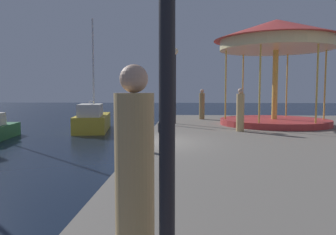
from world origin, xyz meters
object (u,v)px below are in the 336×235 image
carousel (276,46)px  person_mid_promenade (202,105)px  sailboat_yellow (93,120)px  person_near_carousel (135,187)px  bollard_south (161,128)px  lamp_post_mid_promenade (175,72)px  bollard_north (149,146)px  person_by_the_water (240,111)px

carousel → person_mid_promenade: carousel is taller
sailboat_yellow → person_near_carousel: 18.87m
bollard_south → person_mid_promenade: person_mid_promenade is taller
person_near_carousel → person_mid_promenade: person_near_carousel is taller
lamp_post_mid_promenade → person_near_carousel: (0.13, -14.92, -1.86)m
lamp_post_mid_promenade → bollard_north: lamp_post_mid_promenade is taller
lamp_post_mid_promenade → person_by_the_water: lamp_post_mid_promenade is taller
carousel → person_near_carousel: bearing=-109.2°
sailboat_yellow → person_by_the_water: 10.56m
bollard_south → person_mid_promenade: (2.09, 6.73, 0.68)m
sailboat_yellow → person_by_the_water: bearing=-37.1°
person_mid_promenade → bollard_north: bearing=-100.4°
lamp_post_mid_promenade → person_by_the_water: (2.97, -3.24, -1.91)m
person_by_the_water → lamp_post_mid_promenade: bearing=132.4°
person_by_the_water → person_near_carousel: bearing=-103.7°
sailboat_yellow → bollard_south: size_ratio=18.31×
person_mid_promenade → person_near_carousel: bearing=-94.7°
person_by_the_water → person_near_carousel: (-2.84, -11.67, 0.05)m
bollard_north → person_near_carousel: size_ratio=0.20×
sailboat_yellow → bollard_north: size_ratio=18.31×
bollard_north → person_by_the_water: (3.43, 5.15, 0.69)m
bollard_south → person_mid_promenade: bearing=72.7°
carousel → bollard_south: bearing=-148.4°
sailboat_yellow → lamp_post_mid_promenade: (5.42, -3.09, 2.90)m
person_by_the_water → person_mid_promenade: bearing=102.5°
person_by_the_water → person_mid_promenade: size_ratio=1.00×
lamp_post_mid_promenade → person_mid_promenade: bearing=61.1°
sailboat_yellow → bollard_south: (4.94, -6.92, 0.30)m
carousel → person_near_carousel: carousel is taller
lamp_post_mid_promenade → bollard_north: bearing=-93.2°
carousel → lamp_post_mid_promenade: carousel is taller
person_by_the_water → person_near_carousel: size_ratio=0.95×
bollard_north → bollard_south: 4.57m
sailboat_yellow → person_by_the_water: size_ratio=3.89×
bollard_south → person_by_the_water: size_ratio=0.21×
person_near_carousel → person_mid_promenade: size_ratio=1.06×
person_by_the_water → person_mid_promenade: 6.30m
carousel → bollard_north: (-5.69, -8.08, -3.86)m
bollard_north → bollard_south: size_ratio=1.00×
bollard_north → person_by_the_water: size_ratio=0.21×
person_by_the_water → carousel: bearing=52.4°
sailboat_yellow → person_mid_promenade: sailboat_yellow is taller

